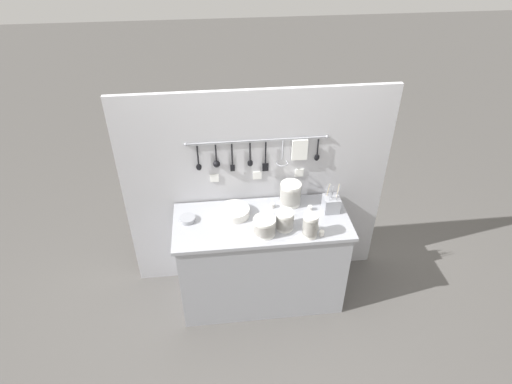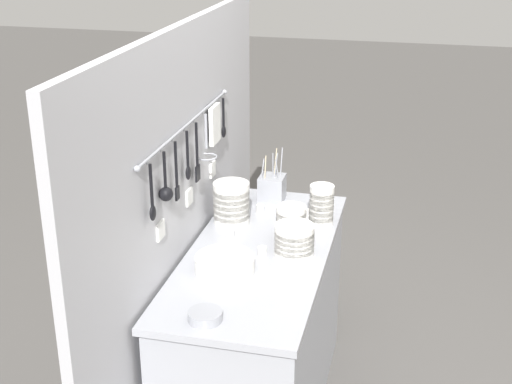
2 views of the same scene
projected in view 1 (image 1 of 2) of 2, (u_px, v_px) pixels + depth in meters
name	position (u px, v px, depth m)	size (l,w,h in m)	color
ground_plane	(261.00, 294.00, 3.87)	(20.00, 20.00, 0.00)	#514F4C
counter	(261.00, 260.00, 3.62)	(1.39, 0.59, 0.86)	#9EA0A8
back_wall	(257.00, 191.00, 3.61)	(2.19, 0.11, 1.81)	#B2B2B7
bowl_stack_nested_right	(285.00, 220.00, 3.25)	(0.13, 0.13, 0.15)	silver
bowl_stack_tall_left	(290.00, 194.00, 3.49)	(0.17, 0.17, 0.20)	silver
bowl_stack_wide_centre	(310.00, 226.00, 3.16)	(0.11, 0.11, 0.20)	silver
bowl_stack_back_corner	(264.00, 226.00, 3.20)	(0.17, 0.17, 0.14)	silver
plate_stack	(234.00, 212.00, 3.41)	(0.24, 0.24, 0.07)	silver
steel_mixing_bowl	(188.00, 219.00, 3.35)	(0.13, 0.13, 0.04)	#93969E
cutlery_caddy	(331.00, 204.00, 3.44)	(0.13, 0.13, 0.27)	#93969E
cup_edge_far	(322.00, 233.00, 3.21)	(0.04, 0.04, 0.04)	silver
cup_edge_near	(257.00, 221.00, 3.33)	(0.04, 0.04, 0.04)	silver
cup_by_caddy	(272.00, 205.00, 3.49)	(0.04, 0.04, 0.04)	silver
cup_front_left	(316.00, 227.00, 3.27)	(0.04, 0.04, 0.04)	silver
cup_back_right	(310.00, 208.00, 3.47)	(0.04, 0.04, 0.04)	silver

